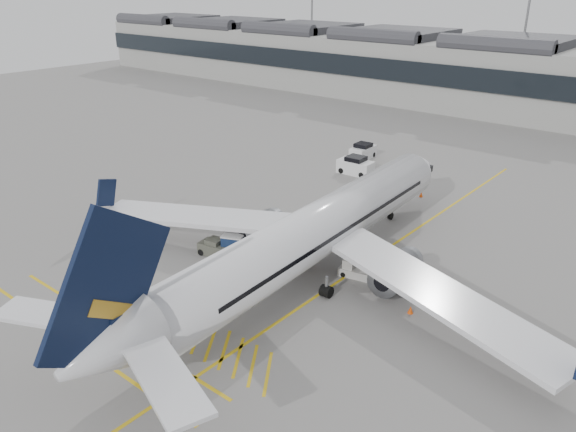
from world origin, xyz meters
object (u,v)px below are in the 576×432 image
Objects in this scene: belt_loader at (361,271)px; ramp_agent_b at (301,258)px; airliner_main at (311,235)px; baggage_cart_a at (234,244)px; pushback_tug at (215,248)px; ramp_agent_a at (304,234)px.

ramp_agent_b is at bearing -167.68° from belt_loader.
airliner_main is 2.74m from ramp_agent_b.
airliner_main reaches higher than ramp_agent_b.
belt_loader is 1.86× the size of baggage_cart_a.
baggage_cart_a is 0.84× the size of pushback_tug.
ramp_agent_b is at bearing -6.91° from baggage_cart_a.
baggage_cart_a is at bearing -12.69° from ramp_agent_b.
baggage_cart_a is at bearing -159.64° from ramp_agent_a.
ramp_agent_b is (2.59, -3.65, -0.01)m from ramp_agent_a.
ramp_agent_b is (5.71, 1.73, -0.10)m from baggage_cart_a.
pushback_tug is at bearing -165.45° from ramp_agent_a.
airliner_main is 18.91× the size of baggage_cart_a.
baggage_cart_a is 1.21× the size of ramp_agent_a.
airliner_main is 23.13× the size of ramp_agent_b.
belt_loader is at bearing 174.80° from ramp_agent_b.
airliner_main is at bearing 138.29° from ramp_agent_b.
airliner_main reaches higher than baggage_cart_a.
baggage_cart_a is at bearing -170.74° from airliner_main.
baggage_cart_a reaches higher than ramp_agent_b.
pushback_tug is at bearing -172.45° from baggage_cart_a.
ramp_agent_a is (3.12, 5.38, -0.09)m from baggage_cart_a.
baggage_cart_a is (-6.83, -1.49, -2.39)m from airliner_main.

